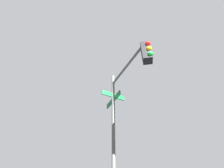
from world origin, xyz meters
The scene contains 1 object.
traffic_signal_near centered at (-6.12, -6.67, 4.16)m, with size 2.49×1.91×5.88m.
Camera 1 is at (-1.86, -6.50, 1.10)m, focal length 25.48 mm.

